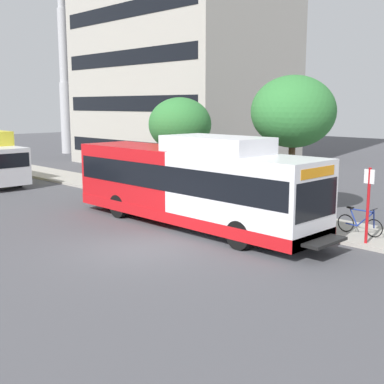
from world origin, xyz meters
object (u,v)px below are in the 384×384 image
object	(u,v)px
bus_stop_sign_pole	(368,200)
street_tree_mid_block	(180,125)
transit_bus	(191,184)
street_tree_near_stop	(293,112)
bicycle_parked	(360,223)

from	to	relation	value
bus_stop_sign_pole	street_tree_mid_block	xyz separation A→B (m)	(2.06, 11.50, 2.14)
transit_bus	street_tree_near_stop	size ratio (longest dim) A/B	2.08
transit_bus	street_tree_near_stop	world-z (taller)	street_tree_near_stop
bus_stop_sign_pole	bicycle_parked	world-z (taller)	bus_stop_sign_pole
transit_bus	street_tree_mid_block	size ratio (longest dim) A/B	2.43
transit_bus	street_tree_mid_block	distance (m)	6.98
bicycle_parked	street_tree_mid_block	xyz separation A→B (m)	(1.12, 10.78, 3.22)
street_tree_near_stop	bicycle_parked	bearing A→B (deg)	-104.81
transit_bus	bicycle_parked	bearing A→B (deg)	-61.16
bus_stop_sign_pole	street_tree_mid_block	distance (m)	11.88
transit_bus	bicycle_parked	distance (m)	6.53
transit_bus	bus_stop_sign_pole	size ratio (longest dim) A/B	4.71
bicycle_parked	bus_stop_sign_pole	bearing A→B (deg)	-142.29
bicycle_parked	street_tree_near_stop	world-z (taller)	street_tree_near_stop
bus_stop_sign_pole	bicycle_parked	size ratio (longest dim) A/B	1.48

